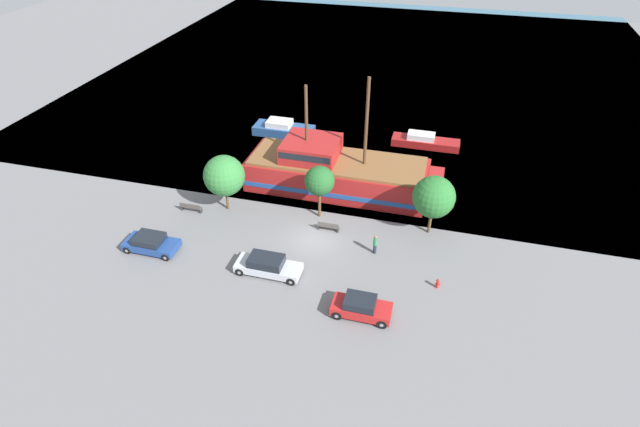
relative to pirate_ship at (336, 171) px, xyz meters
name	(u,v)px	position (x,y,z in m)	size (l,w,h in m)	color
ground_plane	(314,239)	(0.16, -8.17, -1.73)	(160.00, 160.00, 0.00)	slate
water_surface	(392,65)	(0.16, 35.83, -1.73)	(80.00, 80.00, 0.00)	#38667F
pirate_ship	(336,171)	(0.00, 0.00, 0.00)	(17.75, 5.83, 10.91)	#A31E1E
moored_boat_dockside	(425,141)	(7.29, 10.63, -1.19)	(7.15, 1.96, 1.42)	maroon
moored_boat_outer	(283,129)	(-8.29, 9.40, -1.11)	(6.70, 2.51, 1.61)	navy
parked_car_curb_front	(361,307)	(5.43, -15.31, -1.00)	(4.01, 1.78, 1.49)	#B21E1E
parked_car_curb_mid	(268,265)	(-2.04, -12.93, -1.02)	(4.90, 1.84, 1.46)	#B7BCC6
parked_car_curb_rear	(151,243)	(-11.79, -12.75, -1.06)	(4.22, 2.01, 1.34)	navy
fire_hydrant	(438,283)	(10.23, -11.26, -1.32)	(0.42, 0.25, 0.76)	red
bench_promenade_east	(191,207)	(-11.26, -7.13, -1.29)	(1.91, 0.45, 0.85)	#4C4742
bench_promenade_west	(328,226)	(1.00, -6.72, -1.30)	(1.75, 0.45, 0.85)	#4C4742
pedestrian_walking_near	(375,244)	(5.21, -8.59, -0.89)	(0.32, 0.32, 1.66)	#232838
tree_row_east	(224,176)	(-8.32, -5.88, 1.63)	(3.52, 3.52, 5.13)	brown
tree_row_mideast	(320,181)	(-0.24, -4.88, 1.80)	(2.51, 2.51, 4.81)	brown
tree_row_midwest	(434,197)	(9.06, -4.77, 1.73)	(3.40, 3.40, 5.17)	brown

